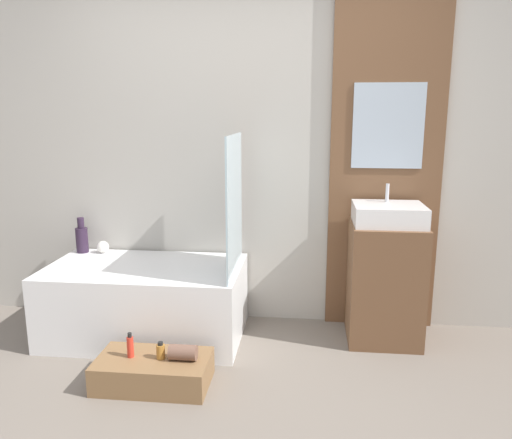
{
  "coord_description": "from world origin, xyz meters",
  "views": [
    {
      "loc": [
        0.46,
        -2.07,
        1.57
      ],
      "look_at": [
        0.17,
        0.69,
        0.97
      ],
      "focal_mm": 35.0,
      "sensor_mm": 36.0,
      "label": 1
    }
  ],
  "objects": [
    {
      "name": "vanity_cabinet",
      "position": [
        1.0,
        1.28,
        0.41
      ],
      "size": [
        0.49,
        0.47,
        0.83
      ],
      "primitive_type": "cube",
      "color": "brown",
      "rests_on": "ground_plane"
    },
    {
      "name": "wall_tiled_back",
      "position": [
        0.0,
        1.58,
        1.3
      ],
      "size": [
        4.2,
        0.06,
        2.6
      ],
      "primitive_type": "cube",
      "color": "#B7B2A8",
      "rests_on": "ground_plane"
    },
    {
      "name": "bottle_soap_primary",
      "position": [
        -0.55,
        0.51,
        0.24
      ],
      "size": [
        0.04,
        0.04,
        0.15
      ],
      "color": "red",
      "rests_on": "wooden_step_bench"
    },
    {
      "name": "wooden_step_bench",
      "position": [
        -0.42,
        0.51,
        0.08
      ],
      "size": [
        0.66,
        0.36,
        0.17
      ],
      "primitive_type": "cube",
      "color": "olive",
      "rests_on": "ground_plane"
    },
    {
      "name": "glass_shower_screen",
      "position": [
        -0.02,
        1.09,
        0.97
      ],
      "size": [
        0.01,
        0.62,
        0.91
      ],
      "primitive_type": "cube",
      "color": "silver",
      "rests_on": "bathtub"
    },
    {
      "name": "vase_round_light",
      "position": [
        -1.08,
        1.43,
        0.56
      ],
      "size": [
        0.09,
        0.09,
        0.09
      ],
      "primitive_type": "sphere",
      "color": "silver",
      "rests_on": "bathtub"
    },
    {
      "name": "sink",
      "position": [
        1.0,
        1.28,
        0.89
      ],
      "size": [
        0.46,
        0.39,
        0.26
      ],
      "color": "white",
      "rests_on": "vanity_cabinet"
    },
    {
      "name": "vase_tall_dark",
      "position": [
        -1.24,
        1.43,
        0.63
      ],
      "size": [
        0.09,
        0.09,
        0.27
      ],
      "color": "#2D1E33",
      "rests_on": "bathtub"
    },
    {
      "name": "wall_wood_accent",
      "position": [
        1.0,
        1.53,
        1.31
      ],
      "size": [
        0.78,
        0.04,
        2.6
      ],
      "color": "brown",
      "rests_on": "ground_plane"
    },
    {
      "name": "bottle_soap_secondary",
      "position": [
        -0.37,
        0.51,
        0.21
      ],
      "size": [
        0.05,
        0.05,
        0.1
      ],
      "color": "#B2752D",
      "rests_on": "wooden_step_bench"
    },
    {
      "name": "bathtub",
      "position": [
        -0.66,
        1.15,
        0.26
      ],
      "size": [
        1.35,
        0.77,
        0.52
      ],
      "color": "white",
      "rests_on": "ground_plane"
    },
    {
      "name": "towel_roll",
      "position": [
        -0.24,
        0.51,
        0.21
      ],
      "size": [
        0.16,
        0.09,
        0.09
      ],
      "primitive_type": "cylinder",
      "rotation": [
        0.0,
        1.57,
        0.0
      ],
      "color": "brown",
      "rests_on": "wooden_step_bench"
    }
  ]
}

